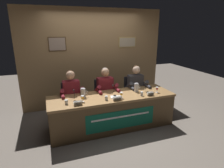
{
  "coord_description": "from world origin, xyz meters",
  "views": [
    {
      "loc": [
        -1.28,
        -3.54,
        2.1
      ],
      "look_at": [
        0.0,
        0.0,
        0.97
      ],
      "focal_mm": 30.19,
      "sensor_mm": 36.0,
      "label": 1
    }
  ],
  "objects_px": {
    "conference_table": "(114,107)",
    "juice_glass_center": "(121,94)",
    "juice_glass_left": "(83,98)",
    "chair_right": "(133,95)",
    "panelist_left": "(72,94)",
    "water_cup_center": "(106,98)",
    "water_cup_left": "(66,102)",
    "chair_left": "(71,102)",
    "microphone_left": "(75,98)",
    "juice_glass_right": "(157,89)",
    "nameplate_left": "(78,103)",
    "document_stack_center": "(116,97)",
    "chair_center": "(104,98)",
    "panelist_right": "(137,87)",
    "water_pitcher_left_side": "(83,93)",
    "panelist_center": "(106,90)",
    "microphone_center": "(114,92)",
    "water_cup_right": "(142,94)",
    "microphone_right": "(147,89)",
    "nameplate_right": "(151,94)",
    "water_pitcher_right_side": "(136,87)"
  },
  "relations": [
    {
      "from": "water_cup_left",
      "to": "chair_right",
      "type": "xyz_separation_m",
      "value": [
        1.76,
        0.76,
        -0.32
      ]
    },
    {
      "from": "nameplate_left",
      "to": "water_cup_center",
      "type": "distance_m",
      "value": 0.58
    },
    {
      "from": "conference_table",
      "to": "juice_glass_center",
      "type": "relative_size",
      "value": 21.49
    },
    {
      "from": "juice_glass_left",
      "to": "water_cup_right",
      "type": "relative_size",
      "value": 1.46
    },
    {
      "from": "water_cup_left",
      "to": "water_cup_center",
      "type": "height_order",
      "value": "same"
    },
    {
      "from": "panelist_right",
      "to": "microphone_center",
      "type": "bearing_deg",
      "value": -150.12
    },
    {
      "from": "panelist_left",
      "to": "chair_center",
      "type": "xyz_separation_m",
      "value": [
        0.79,
        0.2,
        -0.28
      ]
    },
    {
      "from": "panelist_center",
      "to": "juice_glass_center",
      "type": "xyz_separation_m",
      "value": [
        0.12,
        -0.61,
        0.09
      ]
    },
    {
      "from": "water_cup_right",
      "to": "microphone_right",
      "type": "height_order",
      "value": "microphone_right"
    },
    {
      "from": "water_cup_left",
      "to": "microphone_right",
      "type": "xyz_separation_m",
      "value": [
        1.77,
        0.1,
        0.04
      ]
    },
    {
      "from": "juice_glass_left",
      "to": "water_pitcher_left_side",
      "type": "distance_m",
      "value": 0.25
    },
    {
      "from": "panelist_left",
      "to": "microphone_left",
      "type": "xyz_separation_m",
      "value": [
        -0.01,
        -0.47,
        0.08
      ]
    },
    {
      "from": "chair_center",
      "to": "juice_glass_center",
      "type": "distance_m",
      "value": 0.9
    },
    {
      "from": "nameplate_right",
      "to": "juice_glass_right",
      "type": "height_order",
      "value": "juice_glass_right"
    },
    {
      "from": "nameplate_left",
      "to": "document_stack_center",
      "type": "distance_m",
      "value": 0.82
    },
    {
      "from": "water_pitcher_left_side",
      "to": "panelist_left",
      "type": "bearing_deg",
      "value": 122.49
    },
    {
      "from": "chair_center",
      "to": "panelist_center",
      "type": "bearing_deg",
      "value": -90.0
    },
    {
      "from": "juice_glass_left",
      "to": "chair_center",
      "type": "relative_size",
      "value": 0.14
    },
    {
      "from": "panelist_left",
      "to": "juice_glass_left",
      "type": "height_order",
      "value": "panelist_left"
    },
    {
      "from": "chair_left",
      "to": "juice_glass_right",
      "type": "distance_m",
      "value": 1.98
    },
    {
      "from": "water_pitcher_left_side",
      "to": "panelist_center",
      "type": "bearing_deg",
      "value": 26.54
    },
    {
      "from": "chair_right",
      "to": "panelist_center",
      "type": "bearing_deg",
      "value": -165.81
    },
    {
      "from": "chair_left",
      "to": "juice_glass_right",
      "type": "xyz_separation_m",
      "value": [
        1.79,
        -0.76,
        0.37
      ]
    },
    {
      "from": "document_stack_center",
      "to": "panelist_right",
      "type": "bearing_deg",
      "value": 35.12
    },
    {
      "from": "panelist_right",
      "to": "water_pitcher_left_side",
      "type": "distance_m",
      "value": 1.42
    },
    {
      "from": "juice_glass_center",
      "to": "panelist_left",
      "type": "bearing_deg",
      "value": 146.11
    },
    {
      "from": "juice_glass_left",
      "to": "panelist_right",
      "type": "xyz_separation_m",
      "value": [
        1.45,
        0.54,
        -0.09
      ]
    },
    {
      "from": "nameplate_left",
      "to": "juice_glass_right",
      "type": "height_order",
      "value": "juice_glass_right"
    },
    {
      "from": "conference_table",
      "to": "juice_glass_right",
      "type": "distance_m",
      "value": 1.05
    },
    {
      "from": "chair_right",
      "to": "microphone_right",
      "type": "bearing_deg",
      "value": -89.17
    },
    {
      "from": "panelist_left",
      "to": "chair_left",
      "type": "bearing_deg",
      "value": 90.0
    },
    {
      "from": "chair_center",
      "to": "microphone_left",
      "type": "bearing_deg",
      "value": -139.96
    },
    {
      "from": "water_cup_left",
      "to": "microphone_left",
      "type": "height_order",
      "value": "microphone_left"
    },
    {
      "from": "chair_right",
      "to": "panelist_right",
      "type": "xyz_separation_m",
      "value": [
        0.0,
        -0.2,
        0.28
      ]
    },
    {
      "from": "nameplate_left",
      "to": "microphone_left",
      "type": "bearing_deg",
      "value": 96.69
    },
    {
      "from": "nameplate_left",
      "to": "water_cup_center",
      "type": "height_order",
      "value": "water_cup_center"
    },
    {
      "from": "panelist_left",
      "to": "water_cup_center",
      "type": "bearing_deg",
      "value": -46.26
    },
    {
      "from": "panelist_right",
      "to": "juice_glass_left",
      "type": "bearing_deg",
      "value": -159.36
    },
    {
      "from": "microphone_center",
      "to": "water_pitcher_left_side",
      "type": "xyz_separation_m",
      "value": [
        -0.63,
        0.13,
        0.02
      ]
    },
    {
      "from": "water_cup_center",
      "to": "water_pitcher_right_side",
      "type": "xyz_separation_m",
      "value": [
        0.8,
        0.27,
        0.06
      ]
    },
    {
      "from": "juice_glass_left",
      "to": "water_pitcher_left_side",
      "type": "bearing_deg",
      "value": 76.21
    },
    {
      "from": "panelist_center",
      "to": "microphone_left",
      "type": "bearing_deg",
      "value": -149.43
    },
    {
      "from": "juice_glass_left",
      "to": "chair_right",
      "type": "distance_m",
      "value": 1.67
    },
    {
      "from": "chair_center",
      "to": "nameplate_right",
      "type": "distance_m",
      "value": 1.21
    },
    {
      "from": "water_cup_left",
      "to": "water_pitcher_left_side",
      "type": "bearing_deg",
      "value": 35.42
    },
    {
      "from": "water_cup_center",
      "to": "microphone_center",
      "type": "relative_size",
      "value": 0.39
    },
    {
      "from": "chair_left",
      "to": "microphone_left",
      "type": "distance_m",
      "value": 0.76
    },
    {
      "from": "panelist_left",
      "to": "chair_center",
      "type": "relative_size",
      "value": 1.36
    },
    {
      "from": "panelist_center",
      "to": "water_pitcher_right_side",
      "type": "xyz_separation_m",
      "value": [
        0.6,
        -0.34,
        0.1
      ]
    },
    {
      "from": "chair_right",
      "to": "nameplate_right",
      "type": "bearing_deg",
      "value": -91.67
    }
  ]
}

